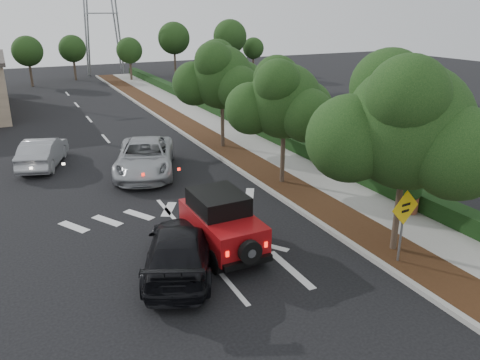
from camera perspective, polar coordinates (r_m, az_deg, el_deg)
ground at (r=13.72m, az=-1.09°, el=-12.74°), size 120.00×120.00×0.00m
curb at (r=25.45m, az=-3.24°, el=3.26°), size 0.20×70.00×0.15m
planting_strip at (r=25.85m, az=-1.20°, el=3.51°), size 1.80×70.00×0.12m
sidewalk at (r=26.67m, az=2.51°, el=4.03°), size 2.00×70.00×0.12m
hedge at (r=27.26m, az=5.12°, el=5.06°), size 0.80×70.00×0.80m
transmission_tower at (r=59.91m, az=-15.96°, el=12.23°), size 7.00×4.00×28.00m
street_tree_near at (r=16.25m, az=18.08°, el=-8.24°), size 3.80×3.80×5.92m
street_tree_mid at (r=21.26m, az=5.11°, el=-0.46°), size 3.20×3.20×5.32m
street_tree_far at (r=26.73m, az=-2.11°, el=3.94°), size 3.40×3.40×5.62m
red_jeep at (r=15.21m, az=-2.50°, el=-5.02°), size 1.75×3.82×1.94m
silver_suv_ahead at (r=22.83m, az=-11.50°, el=2.75°), size 4.34×6.21×1.57m
black_suv_oncoming at (r=14.23m, az=-7.34°, el=-8.38°), size 3.69×5.17×1.39m
silver_sedan_oncoming at (r=25.38m, az=-22.89°, el=3.15°), size 2.85×4.65×1.45m
speed_hump_sign at (r=14.83m, az=19.34°, el=-4.22°), size 1.10×0.13×2.34m
terracotta_planter at (r=18.81m, az=20.16°, el=-1.56°), size 0.76×0.76×1.32m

